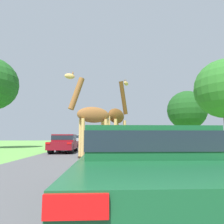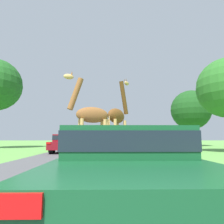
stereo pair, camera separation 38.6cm
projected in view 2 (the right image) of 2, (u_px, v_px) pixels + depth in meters
name	position (u px, v px, depth m)	size (l,w,h in m)	color
road	(100.00, 145.00, 28.71)	(6.93, 120.00, 0.00)	#4C4C4F
giraffe_near_road	(118.00, 118.00, 13.18)	(1.83, 2.54, 5.40)	tan
giraffe_companion	(90.00, 117.00, 11.16)	(2.58, 1.33, 4.76)	tan
car_lead_maroon	(124.00, 162.00, 3.45)	(1.92, 4.82, 1.27)	#144C28
car_queue_right	(85.00, 140.00, 25.54)	(1.84, 3.94, 1.49)	gray
car_queue_left	(117.00, 142.00, 18.30)	(1.90, 4.35, 1.32)	black
car_far_ahead	(113.00, 140.00, 29.26)	(1.96, 4.76, 1.34)	silver
car_verge_right	(66.00, 143.00, 15.30)	(1.73, 4.04, 1.36)	maroon
tree_right_cluster	(191.00, 110.00, 27.33)	(5.35, 5.35, 7.56)	brown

